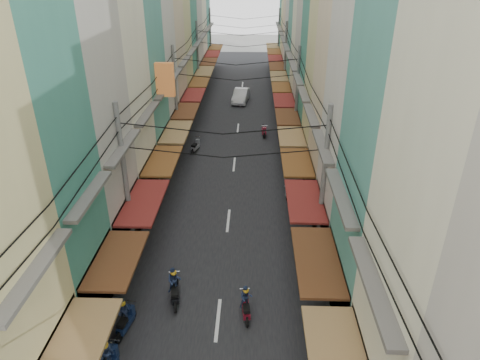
% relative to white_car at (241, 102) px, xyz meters
% --- Properties ---
extents(ground, '(160.00, 160.00, 0.00)m').
position_rel_white_car_xyz_m(ground, '(-0.02, -30.52, 0.00)').
color(ground, slate).
rests_on(ground, ground).
extents(road, '(10.00, 80.00, 0.02)m').
position_rel_white_car_xyz_m(road, '(-0.02, -10.52, 0.01)').
color(road, black).
rests_on(road, ground).
extents(sidewalk_left, '(3.00, 80.00, 0.06)m').
position_rel_white_car_xyz_m(sidewalk_left, '(-6.52, -10.52, 0.03)').
color(sidewalk_left, gray).
rests_on(sidewalk_left, ground).
extents(sidewalk_right, '(3.00, 80.00, 0.06)m').
position_rel_white_car_xyz_m(sidewalk_right, '(6.48, -10.52, 0.03)').
color(sidewalk_right, gray).
rests_on(sidewalk_right, ground).
extents(building_row_left, '(7.80, 67.67, 23.70)m').
position_rel_white_car_xyz_m(building_row_left, '(-7.93, -13.96, 9.78)').
color(building_row_left, beige).
rests_on(building_row_left, ground).
extents(building_row_right, '(7.80, 68.98, 22.59)m').
position_rel_white_car_xyz_m(building_row_right, '(7.90, -14.07, 9.41)').
color(building_row_right, '#3A816D').
rests_on(building_row_right, ground).
extents(utility_poles, '(10.20, 66.13, 8.20)m').
position_rel_white_car_xyz_m(utility_poles, '(-0.02, -15.51, 6.59)').
color(utility_poles, slate).
rests_on(utility_poles, ground).
extents(white_car, '(5.19, 2.53, 1.76)m').
position_rel_white_car_xyz_m(white_car, '(0.00, 0.00, 0.00)').
color(white_car, silver).
rests_on(white_car, ground).
extents(bicycle, '(1.89, 0.99, 1.23)m').
position_rel_white_car_xyz_m(bicycle, '(7.48, -30.23, 0.00)').
color(bicycle, black).
rests_on(bicycle, ground).
extents(moving_scooters, '(8.02, 27.15, 1.87)m').
position_rel_white_car_xyz_m(moving_scooters, '(-1.49, -28.36, 0.52)').
color(moving_scooters, black).
rests_on(moving_scooters, ground).
extents(parked_scooters, '(12.57, 14.80, 1.00)m').
position_rel_white_car_xyz_m(parked_scooters, '(3.95, -34.30, 0.49)').
color(parked_scooters, black).
rests_on(parked_scooters, ground).
extents(pedestrians, '(11.79, 19.55, 2.23)m').
position_rel_white_car_xyz_m(pedestrians, '(-4.00, -31.38, 1.05)').
color(pedestrians, black).
rests_on(pedestrians, ground).
extents(market_umbrella, '(2.07, 2.07, 2.18)m').
position_rel_white_car_xyz_m(market_umbrella, '(6.49, -33.08, 1.92)').
color(market_umbrella, '#B2B2B7').
rests_on(market_umbrella, ground).
extents(traffic_sign, '(0.10, 0.61, 2.79)m').
position_rel_white_car_xyz_m(traffic_sign, '(5.40, -31.65, 2.02)').
color(traffic_sign, slate).
rests_on(traffic_sign, ground).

